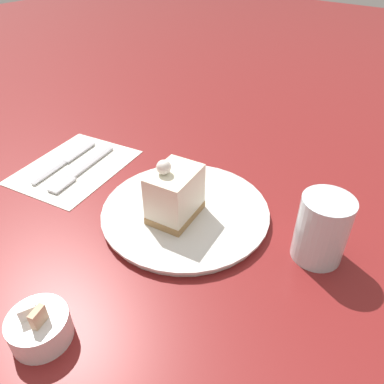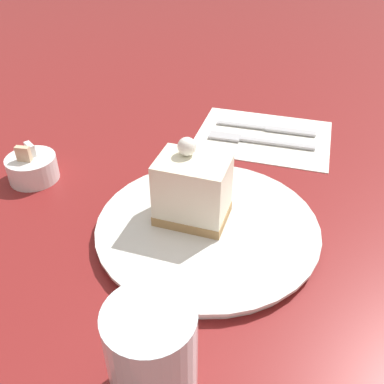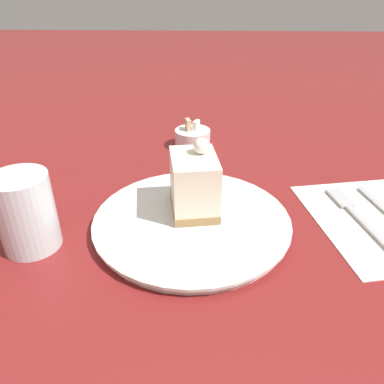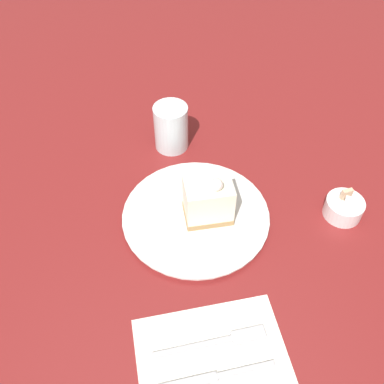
{
  "view_description": "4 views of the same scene",
  "coord_description": "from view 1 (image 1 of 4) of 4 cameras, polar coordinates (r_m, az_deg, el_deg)",
  "views": [
    {
      "loc": [
        -0.28,
        0.37,
        0.4
      ],
      "look_at": [
        0.01,
        -0.0,
        0.05
      ],
      "focal_mm": 35.0,
      "sensor_mm": 36.0,
      "label": 1
    },
    {
      "loc": [
        -0.34,
        -0.17,
        0.35
      ],
      "look_at": [
        0.01,
        0.02,
        0.06
      ],
      "focal_mm": 40.0,
      "sensor_mm": 36.0,
      "label": 2
    },
    {
      "loc": [
        0.04,
        -0.43,
        0.31
      ],
      "look_at": [
        0.02,
        0.0,
        0.05
      ],
      "focal_mm": 35.0,
      "sensor_mm": 36.0,
      "label": 3
    },
    {
      "loc": [
        0.52,
        -0.01,
        0.64
      ],
      "look_at": [
        0.01,
        -0.01,
        0.05
      ],
      "focal_mm": 40.0,
      "sensor_mm": 36.0,
      "label": 4
    }
  ],
  "objects": [
    {
      "name": "ground_plane",
      "position": [
        0.61,
        0.79,
        -4.51
      ],
      "size": [
        4.0,
        4.0,
        0.0
      ],
      "primitive_type": "plane",
      "color": "maroon"
    },
    {
      "name": "plate",
      "position": [
        0.62,
        -0.88,
        -2.91
      ],
      "size": [
        0.27,
        0.27,
        0.01
      ],
      "color": "silver",
      "rests_on": "ground_plane"
    },
    {
      "name": "cake_slice",
      "position": [
        0.57,
        -2.66,
        -0.3
      ],
      "size": [
        0.07,
        0.09,
        0.1
      ],
      "rotation": [
        0.0,
        0.0,
        0.16
      ],
      "color": "#AD8451",
      "rests_on": "plate"
    },
    {
      "name": "napkin",
      "position": [
        0.77,
        -17.42,
        3.72
      ],
      "size": [
        0.21,
        0.25,
        0.0
      ],
      "rotation": [
        0.0,
        0.0,
        0.19
      ],
      "color": "white",
      "rests_on": "ground_plane"
    },
    {
      "name": "fork",
      "position": [
        0.75,
        -16.9,
        2.89
      ],
      "size": [
        0.05,
        0.17,
        0.0
      ],
      "rotation": [
        0.0,
        0.0,
        0.2
      ],
      "color": "#B2B2B7",
      "rests_on": "napkin"
    },
    {
      "name": "knife",
      "position": [
        0.8,
        -17.99,
        4.92
      ],
      "size": [
        0.05,
        0.17,
        0.0
      ],
      "rotation": [
        0.0,
        0.0,
        0.2
      ],
      "color": "#B2B2B7",
      "rests_on": "napkin"
    },
    {
      "name": "sugar_bowl",
      "position": [
        0.49,
        -22.19,
        -18.57
      ],
      "size": [
        0.07,
        0.07,
        0.06
      ],
      "color": "white",
      "rests_on": "ground_plane"
    },
    {
      "name": "drinking_glass",
      "position": [
        0.55,
        19.19,
        -5.33
      ],
      "size": [
        0.07,
        0.07,
        0.1
      ],
      "color": "silver",
      "rests_on": "ground_plane"
    }
  ]
}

